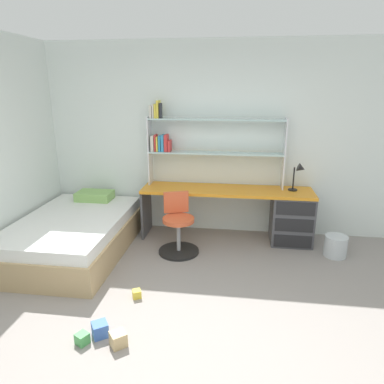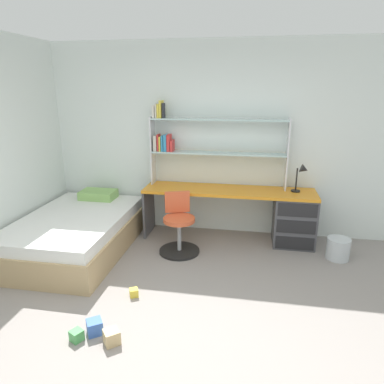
{
  "view_description": "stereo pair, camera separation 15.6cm",
  "coord_description": "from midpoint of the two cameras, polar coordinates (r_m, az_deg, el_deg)",
  "views": [
    {
      "loc": [
        0.39,
        -2.28,
        2.04
      ],
      "look_at": [
        -0.12,
        1.54,
        0.87
      ],
      "focal_mm": 32.35,
      "sensor_mm": 36.0,
      "label": 1
    },
    {
      "loc": [
        0.55,
        -2.25,
        2.04
      ],
      "look_at": [
        -0.12,
        1.54,
        0.87
      ],
      "focal_mm": 32.35,
      "sensor_mm": 36.0,
      "label": 2
    }
  ],
  "objects": [
    {
      "name": "toy_block_green_2",
      "position": [
        3.26,
        -17.1,
        -21.69
      ],
      "size": [
        0.13,
        0.13,
        0.09
      ],
      "primitive_type": "cube",
      "rotation": [
        0.0,
        0.0,
        1.06
      ],
      "color": "#479E51",
      "rests_on": "ground_plane"
    },
    {
      "name": "ground_plane",
      "position": [
        3.09,
        -1.38,
        -24.7
      ],
      "size": [
        5.63,
        6.09,
        0.02
      ],
      "primitive_type": "cube",
      "color": "gray"
    },
    {
      "name": "bookshelf_hutch",
      "position": [
        4.76,
        2.27,
        8.77
      ],
      "size": [
        1.86,
        0.22,
        1.16
      ],
      "color": "silver",
      "rests_on": "desk"
    },
    {
      "name": "room_shell",
      "position": [
        3.95,
        -15.52,
        5.87
      ],
      "size": [
        5.63,
        6.09,
        2.66
      ],
      "color": "silver",
      "rests_on": "ground_plane"
    },
    {
      "name": "bed_platform",
      "position": [
        4.73,
        -17.62,
        -6.39
      ],
      "size": [
        1.29,
        1.96,
        0.59
      ],
      "color": "tan",
      "rests_on": "ground_plane"
    },
    {
      "name": "desk",
      "position": [
        4.82,
        14.39,
        -3.47
      ],
      "size": [
        2.31,
        0.54,
        0.72
      ],
      "color": "orange",
      "rests_on": "ground_plane"
    },
    {
      "name": "toy_block_natural_3",
      "position": [
        3.16,
        -11.62,
        -22.37
      ],
      "size": [
        0.17,
        0.17,
        0.12
      ],
      "primitive_type": "cube",
      "rotation": [
        0.0,
        0.0,
        2.25
      ],
      "color": "tan",
      "rests_on": "ground_plane"
    },
    {
      "name": "swivel_chair",
      "position": [
        4.44,
        -1.16,
        -6.24
      ],
      "size": [
        0.52,
        0.52,
        0.76
      ],
      "color": "black",
      "rests_on": "ground_plane"
    },
    {
      "name": "toy_block_yellow_1",
      "position": [
        3.7,
        -8.32,
        -16.1
      ],
      "size": [
        0.11,
        0.11,
        0.08
      ],
      "primitive_type": "cube",
      "rotation": [
        0.0,
        0.0,
        0.47
      ],
      "color": "gold",
      "rests_on": "ground_plane"
    },
    {
      "name": "waste_bin",
      "position": [
        4.72,
        23.84,
        -8.54
      ],
      "size": [
        0.28,
        0.28,
        0.27
      ],
      "primitive_type": "cylinder",
      "color": "silver",
      "rests_on": "ground_plane"
    },
    {
      "name": "desk_lamp",
      "position": [
        4.72,
        18.63,
        2.87
      ],
      "size": [
        0.2,
        0.17,
        0.38
      ],
      "color": "black",
      "rests_on": "desk"
    },
    {
      "name": "toy_block_blue_0",
      "position": [
        3.29,
        -14.37,
        -20.77
      ],
      "size": [
        0.17,
        0.17,
        0.13
      ],
      "primitive_type": "cube",
      "rotation": [
        0.0,
        0.0,
        0.6
      ],
      "color": "#3860B7",
      "rests_on": "ground_plane"
    }
  ]
}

